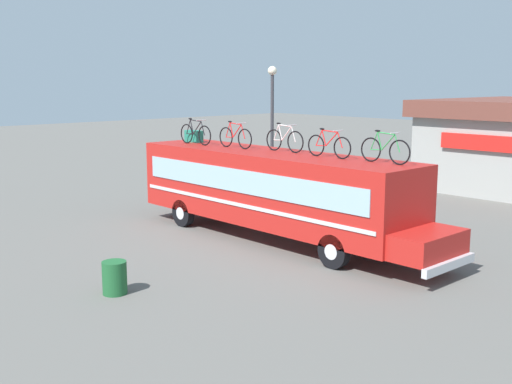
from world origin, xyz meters
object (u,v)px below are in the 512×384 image
Objects in this scene: rooftop_bicycle_2 at (235,137)px; trash_bin at (115,278)px; rooftop_bicycle_3 at (284,140)px; rooftop_bicycle_1 at (195,134)px; bus at (274,189)px; rooftop_bicycle_4 at (329,145)px; luggage_bag_1 at (194,136)px; street_lamp at (272,117)px; rooftop_bicycle_5 at (385,150)px.

rooftop_bicycle_2 is 2.05× the size of trash_bin.
rooftop_bicycle_1 is at bearing -170.51° from rooftop_bicycle_3.
bus is at bearing 3.89° from rooftop_bicycle_1.
rooftop_bicycle_3 is 2.08m from rooftop_bicycle_4.
rooftop_bicycle_1 is at bearing -33.28° from luggage_bag_1.
street_lamp reaches higher than rooftop_bicycle_2.
luggage_bag_1 is at bearing -93.57° from street_lamp.
rooftop_bicycle_3 is (4.74, 0.18, 0.17)m from luggage_bag_1.
street_lamp is at bearing 139.68° from rooftop_bicycle_3.
trash_bin is (-0.89, -7.11, -2.91)m from rooftop_bicycle_4.
street_lamp reaches higher than trash_bin.
trash_bin is at bearing -50.05° from luggage_bag_1.
rooftop_bicycle_5 is (4.16, 0.38, 1.62)m from bus.
trash_bin is at bearing -62.85° from street_lamp.
street_lamp is (-8.57, 3.83, 0.44)m from rooftop_bicycle_5.
luggage_bag_1 is 0.90× the size of trash_bin.
luggage_bag_1 is 0.44× the size of rooftop_bicycle_2.
bus is 4.88m from luggage_bag_1.
rooftop_bicycle_3 reaches higher than luggage_bag_1.
rooftop_bicycle_4 is at bearing 4.04° from rooftop_bicycle_2.
rooftop_bicycle_3 reaches higher than rooftop_bicycle_5.
rooftop_bicycle_3 is at bearing 99.27° from trash_bin.
rooftop_bicycle_2 is at bearing 115.06° from trash_bin.
rooftop_bicycle_1 is 2.18× the size of trash_bin.
street_lamp is at bearing 86.43° from luggage_bag_1.
bus is 7.10m from trash_bin.
luggage_bag_1 is at bearing -179.72° from rooftop_bicycle_4.
rooftop_bicycle_4 reaches higher than luggage_bag_1.
street_lamp reaches higher than rooftop_bicycle_5.
rooftop_bicycle_1 is 6.10m from rooftop_bicycle_4.
rooftop_bicycle_3 is 7.92m from trash_bin.
rooftop_bicycle_4 is at bearing 0.28° from luggage_bag_1.
rooftop_bicycle_2 is 1.01× the size of rooftop_bicycle_5.
rooftop_bicycle_3 is 5.91m from street_lamp.
bus is 7.24× the size of rooftop_bicycle_5.
bus is 7.14× the size of rooftop_bicycle_4.
rooftop_bicycle_3 is 1.01× the size of rooftop_bicycle_5.
rooftop_bicycle_1 reaches higher than rooftop_bicycle_3.
trash_bin is at bearing -79.50° from bus.
rooftop_bicycle_5 is 2.04× the size of trash_bin.
street_lamp is (-5.68, 11.07, 3.37)m from trash_bin.
rooftop_bicycle_4 is 7.69m from street_lamp.
rooftop_bicycle_2 reaches higher than trash_bin.
rooftop_bicycle_3 is (4.00, 0.67, -0.00)m from rooftop_bicycle_1.
bus is 2.70m from rooftop_bicycle_4.
bus is at bearing -102.04° from rooftop_bicycle_3.
luggage_bag_1 is at bearing -177.79° from rooftop_bicycle_3.
rooftop_bicycle_5 is (8.08, 0.65, -0.01)m from rooftop_bicycle_1.
rooftop_bicycle_4 is (2.08, -0.15, -0.02)m from rooftop_bicycle_3.
rooftop_bicycle_5 is at bearing -24.10° from street_lamp.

